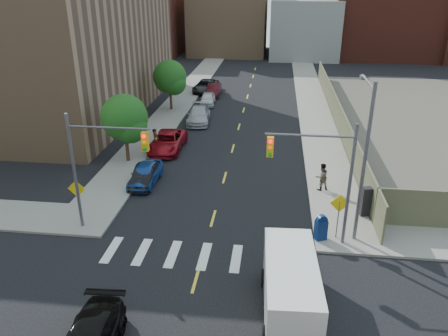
% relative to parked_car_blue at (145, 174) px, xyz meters
% --- Properties ---
extents(ground, '(160.00, 160.00, 0.00)m').
position_rel_parked_car_blue_xyz_m(ground, '(5.50, -12.36, -0.74)').
color(ground, black).
rests_on(ground, ground).
extents(sidewalk_nw, '(3.50, 73.00, 0.15)m').
position_rel_parked_car_blue_xyz_m(sidewalk_nw, '(-2.25, 29.14, -0.66)').
color(sidewalk_nw, gray).
rests_on(sidewalk_nw, ground).
extents(sidewalk_ne, '(3.50, 73.00, 0.15)m').
position_rel_parked_car_blue_xyz_m(sidewalk_ne, '(13.25, 29.14, -0.66)').
color(sidewalk_ne, gray).
rests_on(sidewalk_ne, ground).
extents(fence_north, '(0.12, 44.00, 2.50)m').
position_rel_parked_car_blue_xyz_m(fence_north, '(15.10, 15.64, 0.51)').
color(fence_north, '#646446').
rests_on(fence_north, ground).
extents(building_nw, '(22.00, 30.00, 16.00)m').
position_rel_parked_car_blue_xyz_m(building_nw, '(-16.50, 17.64, 7.26)').
color(building_nw, '#8C6B4C').
rests_on(building_nw, ground).
extents(bg_bldg_west, '(14.00, 18.00, 12.00)m').
position_rel_parked_car_blue_xyz_m(bg_bldg_west, '(-16.50, 57.64, 5.26)').
color(bg_bldg_west, '#592319').
rests_on(bg_bldg_west, ground).
extents(bg_bldg_midwest, '(14.00, 16.00, 15.00)m').
position_rel_parked_car_blue_xyz_m(bg_bldg_midwest, '(-0.50, 59.64, 6.76)').
color(bg_bldg_midwest, '#8C6B4C').
rests_on(bg_bldg_midwest, ground).
extents(bg_bldg_center, '(12.00, 16.00, 10.00)m').
position_rel_parked_car_blue_xyz_m(bg_bldg_center, '(13.50, 57.64, 4.26)').
color(bg_bldg_center, gray).
rests_on(bg_bldg_center, ground).
extents(bg_bldg_east, '(18.00, 18.00, 16.00)m').
position_rel_parked_car_blue_xyz_m(bg_bldg_east, '(27.50, 59.64, 7.26)').
color(bg_bldg_east, '#592319').
rests_on(bg_bldg_east, ground).
extents(signal_nw, '(4.59, 0.30, 7.00)m').
position_rel_parked_car_blue_xyz_m(signal_nw, '(-0.48, -6.36, 3.79)').
color(signal_nw, '#59595E').
rests_on(signal_nw, ground).
extents(signal_ne, '(4.59, 0.30, 7.00)m').
position_rel_parked_car_blue_xyz_m(signal_ne, '(11.48, -6.36, 3.79)').
color(signal_ne, '#59595E').
rests_on(signal_ne, ground).
extents(streetlight_ne, '(0.25, 3.70, 9.00)m').
position_rel_parked_car_blue_xyz_m(streetlight_ne, '(13.70, -5.46, 4.48)').
color(streetlight_ne, '#59595E').
rests_on(streetlight_ne, ground).
extents(warn_sign_nw, '(1.06, 0.06, 2.83)m').
position_rel_parked_car_blue_xyz_m(warn_sign_nw, '(-2.30, -5.86, 1.26)').
color(warn_sign_nw, '#59595E').
rests_on(warn_sign_nw, ground).
extents(warn_sign_ne, '(1.06, 0.06, 2.83)m').
position_rel_parked_car_blue_xyz_m(warn_sign_ne, '(12.70, -5.86, 1.26)').
color(warn_sign_ne, '#59595E').
rests_on(warn_sign_ne, ground).
extents(warn_sign_midwest, '(1.06, 0.06, 2.83)m').
position_rel_parked_car_blue_xyz_m(warn_sign_midwest, '(-2.30, 7.64, 1.26)').
color(warn_sign_midwest, '#59595E').
rests_on(warn_sign_midwest, ground).
extents(tree_west_near, '(3.66, 3.64, 5.52)m').
position_rel_parked_car_blue_xyz_m(tree_west_near, '(-2.50, 3.69, 2.74)').
color(tree_west_near, '#332114').
rests_on(tree_west_near, ground).
extents(tree_west_far, '(3.66, 3.64, 5.52)m').
position_rel_parked_car_blue_xyz_m(tree_west_far, '(-2.50, 18.69, 2.74)').
color(tree_west_far, '#332114').
rests_on(tree_west_far, ground).
extents(parked_car_blue, '(1.84, 4.36, 1.47)m').
position_rel_parked_car_blue_xyz_m(parked_car_blue, '(0.00, 0.00, 0.00)').
color(parked_car_blue, '#1B4597').
rests_on(parked_car_blue, ground).
extents(parked_car_black, '(1.51, 4.05, 1.32)m').
position_rel_parked_car_blue_xyz_m(parked_car_black, '(0.00, -0.09, -0.07)').
color(parked_car_black, black).
rests_on(parked_car_black, ground).
extents(parked_car_red, '(2.61, 5.56, 1.54)m').
position_rel_parked_car_blue_xyz_m(parked_car_red, '(0.00, 6.61, 0.03)').
color(parked_car_red, maroon).
rests_on(parked_car_red, ground).
extents(parked_car_silver, '(2.60, 5.48, 1.55)m').
position_rel_parked_car_blue_xyz_m(parked_car_silver, '(1.30, 14.63, 0.04)').
color(parked_car_silver, '#A1A4A8').
rests_on(parked_car_silver, ground).
extents(parked_car_white, '(1.94, 4.21, 1.40)m').
position_rel_parked_car_blue_xyz_m(parked_car_white, '(1.17, 21.33, -0.04)').
color(parked_car_white, silver).
rests_on(parked_car_white, ground).
extents(parked_car_maroon, '(1.67, 4.49, 1.47)m').
position_rel_parked_car_blue_xyz_m(parked_car_maroon, '(1.30, 25.67, -0.00)').
color(parked_car_maroon, '#3A0B10').
rests_on(parked_car_maroon, ground).
extents(parked_car_grey, '(3.05, 5.76, 1.54)m').
position_rel_parked_car_blue_xyz_m(parked_car_grey, '(0.00, 27.36, 0.04)').
color(parked_car_grey, black).
rests_on(parked_car_grey, ground).
extents(cargo_van, '(2.61, 5.78, 2.60)m').
position_rel_parked_car_blue_xyz_m(cargo_van, '(9.97, -11.89, 0.63)').
color(cargo_van, silver).
rests_on(cargo_van, ground).
extents(mailbox, '(0.75, 0.67, 1.51)m').
position_rel_parked_car_blue_xyz_m(mailbox, '(11.80, -6.13, 0.15)').
color(mailbox, navy).
rests_on(mailbox, sidewalk_ne).
extents(payphone, '(0.63, 0.56, 1.85)m').
position_rel_parked_car_blue_xyz_m(payphone, '(14.70, -3.07, 0.34)').
color(payphone, black).
rests_on(payphone, sidewalk_ne).
extents(pedestrian_west, '(0.53, 0.75, 1.95)m').
position_rel_parked_car_blue_xyz_m(pedestrian_west, '(-0.80, 5.91, 0.39)').
color(pedestrian_west, gray).
rests_on(pedestrian_west, sidewalk_nw).
extents(pedestrian_east, '(1.15, 1.04, 1.93)m').
position_rel_parked_car_blue_xyz_m(pedestrian_east, '(12.34, 0.16, 0.38)').
color(pedestrian_east, gray).
rests_on(pedestrian_east, sidewalk_ne).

